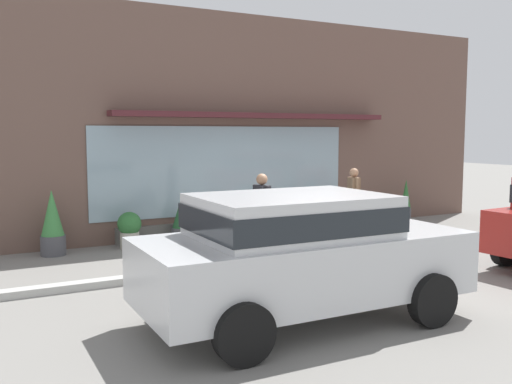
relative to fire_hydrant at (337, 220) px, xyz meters
name	(u,v)px	position (x,y,z in m)	size (l,w,h in m)	color
ground_plane	(327,256)	(-1.07, -1.16, -0.46)	(60.00, 60.00, 0.00)	gray
curb_strip	(333,255)	(-1.07, -1.36, -0.40)	(14.00, 0.24, 0.12)	#B2B2AD
storefront	(251,128)	(-1.08, 2.02, 2.04)	(14.00, 0.81, 5.10)	brown
fire_hydrant	(337,220)	(0.00, 0.00, 0.00)	(0.44, 0.41, 0.91)	#B2B2B7
pedestrian_with_handbag	(354,197)	(0.74, 0.36, 0.44)	(0.30, 0.64, 1.56)	#9E9384
pedestrian_passerby	(262,208)	(-2.25, -0.70, 0.49)	(0.22, 0.52, 1.61)	#475675
parked_car_silver	(300,250)	(-3.60, -4.16, 0.46)	(4.16, 2.01, 1.62)	silver
potted_plant_doorstep	(230,220)	(-1.82, 1.62, -0.07)	(0.33, 0.33, 0.81)	#33473D
potted_plant_near_hydrant	(52,224)	(-5.73, 1.39, 0.15)	(0.48, 0.48, 1.28)	#4C4C51
potted_plant_corner_tall	(129,228)	(-4.24, 1.34, -0.05)	(0.49, 0.49, 0.76)	#B7B2A3
potted_plant_window_right	(274,217)	(-0.66, 1.60, -0.09)	(0.53, 0.53, 0.70)	#9E6042
potted_plant_window_left	(406,202)	(3.15, 1.25, 0.09)	(0.29, 0.29, 1.15)	#4C4C51
potted_plant_trailing_edge	(182,220)	(-3.07, 1.40, 0.04)	(0.48, 0.48, 1.04)	#4C4C51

